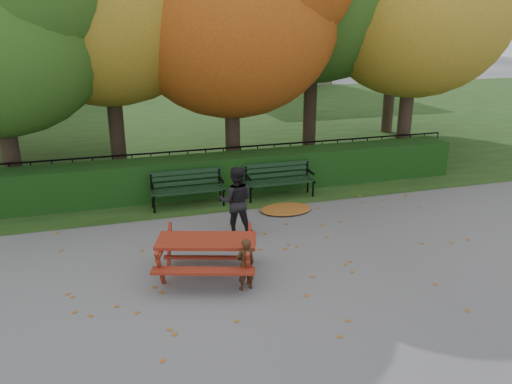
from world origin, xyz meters
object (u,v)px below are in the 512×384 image
object	(u,v)px
picnic_table	(207,248)
child	(245,264)
bench_right	(279,178)
adult	(236,201)
tree_a	(1,14)
tree_c	(245,3)
bench_left	(187,186)

from	to	relation	value
picnic_table	child	xyz separation A→B (m)	(0.55, -0.61, -0.11)
bench_right	adult	xyz separation A→B (m)	(-1.67, -2.02, 0.24)
tree_a	adult	bearing A→B (deg)	-40.15
tree_a	bench_right	xyz separation A→B (m)	(6.29, -1.88, -4.00)
tree_a	picnic_table	world-z (taller)	tree_a
tree_c	adult	distance (m)	6.07
tree_a	tree_c	size ratio (longest dim) A/B	0.94
picnic_table	bench_right	bearing A→B (deg)	71.93
tree_c	picnic_table	world-z (taller)	tree_c
picnic_table	bench_left	bearing A→B (deg)	103.53
bench_right	picnic_table	world-z (taller)	bench_right
bench_left	bench_right	world-z (taller)	same
bench_left	child	distance (m)	4.34
tree_a	adult	xyz separation A→B (m)	(4.62, -3.90, -3.76)
bench_left	adult	xyz separation A→B (m)	(0.73, -2.02, 0.24)
picnic_table	adult	xyz separation A→B (m)	(0.98, 1.70, 0.18)
bench_right	picnic_table	bearing A→B (deg)	-125.44
picnic_table	adult	size ratio (longest dim) A/B	1.37
picnic_table	adult	world-z (taller)	adult
tree_c	picnic_table	bearing A→B (deg)	-111.73
bench_left	picnic_table	world-z (taller)	bench_left
tree_a	picnic_table	distance (m)	7.75
bench_right	adult	distance (m)	2.63
tree_a	bench_left	world-z (taller)	tree_a
tree_a	tree_c	bearing A→B (deg)	3.65
child	adult	world-z (taller)	adult
picnic_table	child	size ratio (longest dim) A/B	2.20
bench_right	adult	bearing A→B (deg)	-129.55
child	picnic_table	bearing A→B (deg)	-56.11
bench_right	picnic_table	distance (m)	4.57
child	bench_right	bearing A→B (deg)	-123.85
bench_right	child	xyz separation A→B (m)	(-2.10, -4.33, -0.05)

